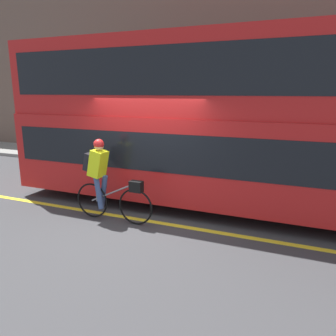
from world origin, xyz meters
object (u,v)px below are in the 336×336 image
cyclist_on_bike (105,178)px  trash_bin (130,147)px  street_sign_post (225,127)px  bus (257,117)px

cyclist_on_bike → trash_bin: (-2.32, 5.24, -0.33)m
trash_bin → street_sign_post: (3.58, -0.01, 0.91)m
trash_bin → street_sign_post: 3.69m
bus → street_sign_post: bus is taller
bus → street_sign_post: bearing=113.2°
bus → cyclist_on_bike: size_ratio=6.29×
bus → trash_bin: bus is taller
bus → cyclist_on_bike: (-2.74, -1.79, -1.18)m
cyclist_on_bike → trash_bin: cyclist_on_bike is taller
cyclist_on_bike → trash_bin: size_ratio=1.97×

